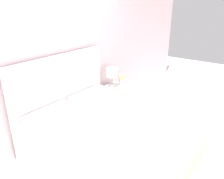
{
  "coord_description": "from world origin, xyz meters",
  "views": [
    {
      "loc": [
        -1.95,
        -2.43,
        1.98
      ],
      "look_at": [
        0.55,
        -0.54,
        0.71
      ],
      "focal_mm": 35.0,
      "sensor_mm": 36.0,
      "label": 1
    }
  ],
  "objects_px": {
    "table_lamp": "(112,73)",
    "nightstand": "(117,100)",
    "flower_vase": "(122,78)",
    "bed": "(108,137)"
  },
  "relations": [
    {
      "from": "table_lamp",
      "to": "nightstand",
      "type": "bearing_deg",
      "value": -64.19
    },
    {
      "from": "nightstand",
      "to": "flower_vase",
      "type": "bearing_deg",
      "value": 4.33
    },
    {
      "from": "bed",
      "to": "table_lamp",
      "type": "height_order",
      "value": "bed"
    },
    {
      "from": "bed",
      "to": "table_lamp",
      "type": "relative_size",
      "value": 5.62
    },
    {
      "from": "nightstand",
      "to": "flower_vase",
      "type": "relative_size",
      "value": 2.32
    },
    {
      "from": "bed",
      "to": "nightstand",
      "type": "xyz_separation_m",
      "value": [
        1.1,
        0.64,
        -0.03
      ]
    },
    {
      "from": "bed",
      "to": "flower_vase",
      "type": "bearing_deg",
      "value": 27.6
    },
    {
      "from": "bed",
      "to": "nightstand",
      "type": "distance_m",
      "value": 1.27
    },
    {
      "from": "flower_vase",
      "to": "bed",
      "type": "bearing_deg",
      "value": -152.4
    },
    {
      "from": "bed",
      "to": "nightstand",
      "type": "height_order",
      "value": "bed"
    }
  ]
}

